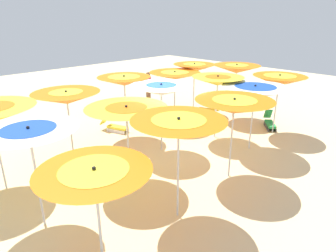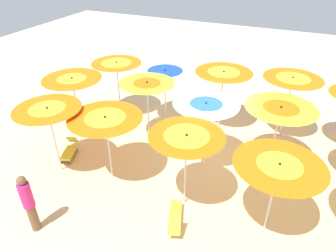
# 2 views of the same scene
# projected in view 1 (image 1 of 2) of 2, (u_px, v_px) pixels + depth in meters

# --- Properties ---
(ground) EXTENTS (39.02, 39.02, 0.04)m
(ground) POSITION_uv_depth(u_px,v_px,m) (167.00, 154.00, 10.36)
(ground) COLOR beige
(beach_umbrella_0) EXTENTS (1.96, 1.96, 2.22)m
(beach_umbrella_0) POSITION_uv_depth(u_px,v_px,m) (95.00, 181.00, 4.94)
(beach_umbrella_0) COLOR silver
(beach_umbrella_0) RESTS_ON ground
(beach_umbrella_1) EXTENTS (2.10, 2.10, 2.52)m
(beach_umbrella_1) POSITION_uv_depth(u_px,v_px,m) (179.00, 126.00, 6.36)
(beach_umbrella_1) COLOR silver
(beach_umbrella_1) RESTS_ON ground
(beach_umbrella_2) EXTENTS (2.19, 2.19, 2.43)m
(beach_umbrella_2) POSITION_uv_depth(u_px,v_px,m) (234.00, 106.00, 8.16)
(beach_umbrella_2) COLOR silver
(beach_umbrella_2) RESTS_ON ground
(beach_umbrella_3) EXTENTS (2.25, 2.25, 2.36)m
(beach_umbrella_3) POSITION_uv_depth(u_px,v_px,m) (255.00, 92.00, 10.02)
(beach_umbrella_3) COLOR silver
(beach_umbrella_3) RESTS_ON ground
(beach_umbrella_4) EXTENTS (2.05, 2.05, 2.42)m
(beach_umbrella_4) POSITION_uv_depth(u_px,v_px,m) (279.00, 81.00, 11.49)
(beach_umbrella_4) COLOR silver
(beach_umbrella_4) RESTS_ON ground
(beach_umbrella_5) EXTENTS (2.04, 2.04, 2.43)m
(beach_umbrella_5) POSITION_uv_depth(u_px,v_px,m) (29.00, 136.00, 6.09)
(beach_umbrella_5) COLOR silver
(beach_umbrella_5) RESTS_ON ground
(beach_umbrella_6) EXTENTS (2.22, 2.22, 2.31)m
(beach_umbrella_6) POSITION_uv_depth(u_px,v_px,m) (127.00, 113.00, 7.90)
(beach_umbrella_6) COLOR silver
(beach_umbrella_6) RESTS_ON ground
(beach_umbrella_7) EXTENTS (2.07, 2.07, 2.44)m
(beach_umbrella_7) POSITION_uv_depth(u_px,v_px,m) (161.00, 90.00, 9.87)
(beach_umbrella_7) COLOR silver
(beach_umbrella_7) RESTS_ON ground
(beach_umbrella_8) EXTENTS (1.94, 1.94, 2.48)m
(beach_umbrella_8) POSITION_uv_depth(u_px,v_px,m) (218.00, 81.00, 11.00)
(beach_umbrella_8) COLOR silver
(beach_umbrella_8) RESTS_ON ground
(beach_umbrella_9) EXTENTS (2.10, 2.10, 2.53)m
(beach_umbrella_9) POSITION_uv_depth(u_px,v_px,m) (236.00, 69.00, 13.23)
(beach_umbrella_9) COLOR silver
(beach_umbrella_9) RESTS_ON ground
(beach_umbrella_11) EXTENTS (2.19, 2.19, 2.27)m
(beach_umbrella_11) POSITION_uv_depth(u_px,v_px,m) (67.00, 98.00, 9.64)
(beach_umbrella_11) COLOR silver
(beach_umbrella_11) RESTS_ON ground
(beach_umbrella_12) EXTENTS (2.01, 2.01, 2.46)m
(beach_umbrella_12) POSITION_uv_depth(u_px,v_px,m) (124.00, 81.00, 11.09)
(beach_umbrella_12) COLOR silver
(beach_umbrella_12) RESTS_ON ground
(beach_umbrella_13) EXTENTS (2.21, 2.21, 2.32)m
(beach_umbrella_13) POSITION_uv_depth(u_px,v_px,m) (175.00, 76.00, 12.75)
(beach_umbrella_13) COLOR silver
(beach_umbrella_13) RESTS_ON ground
(beach_umbrella_14) EXTENTS (2.03, 2.03, 2.43)m
(beach_umbrella_14) POSITION_uv_depth(u_px,v_px,m) (194.00, 68.00, 14.15)
(beach_umbrella_14) COLOR silver
(beach_umbrella_14) RESTS_ON ground
(lounger_0) EXTENTS (1.16, 1.03, 0.69)m
(lounger_0) POSITION_uv_depth(u_px,v_px,m) (270.00, 123.00, 12.71)
(lounger_0) COLOR #333338
(lounger_0) RESTS_ON ground
(lounger_1) EXTENTS (0.71, 1.13, 0.59)m
(lounger_1) POSITION_uv_depth(u_px,v_px,m) (208.00, 110.00, 14.50)
(lounger_1) COLOR olive
(lounger_1) RESTS_ON ground
(lounger_2) EXTENTS (0.73, 1.28, 0.68)m
(lounger_2) POSITION_uv_depth(u_px,v_px,m) (115.00, 126.00, 12.28)
(lounger_2) COLOR silver
(lounger_2) RESTS_ON ground
(beachgoer_0) EXTENTS (0.30, 0.30, 1.83)m
(beachgoer_0) POSITION_uv_depth(u_px,v_px,m) (148.00, 89.00, 15.38)
(beachgoer_0) COLOR brown
(beachgoer_0) RESTS_ON ground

